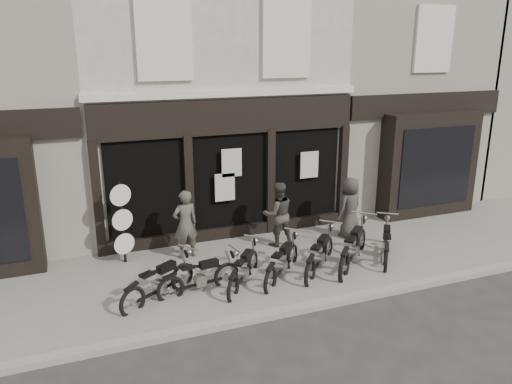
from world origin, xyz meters
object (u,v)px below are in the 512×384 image
object	(u,v)px
motorcycle_0	(159,286)
man_centre	(278,214)
man_left	(185,224)
motorcycle_5	(353,251)
man_right	(350,207)
motorcycle_4	(320,258)
motorcycle_1	(200,280)
advert_sign_post	(123,226)
motorcycle_2	(244,272)
motorcycle_3	(282,265)
motorcycle_6	(386,246)

from	to	relation	value
motorcycle_0	man_centre	world-z (taller)	man_centre
motorcycle_0	man_left	size ratio (longest dim) A/B	1.05
motorcycle_0	motorcycle_5	distance (m)	4.69
man_right	motorcycle_4	bearing A→B (deg)	20.02
motorcycle_1	man_centre	distance (m)	3.18
advert_sign_post	man_centre	bearing A→B (deg)	-23.98
motorcycle_5	advert_sign_post	world-z (taller)	advert_sign_post
motorcycle_2	man_left	xyz separation A→B (m)	(-0.86, 1.87, 0.62)
motorcycle_1	motorcycle_3	distance (m)	1.93
advert_sign_post	motorcycle_5	bearing A→B (deg)	-41.46
man_centre	advert_sign_post	distance (m)	3.94
motorcycle_1	motorcycle_4	distance (m)	2.91
motorcycle_3	man_left	size ratio (longest dim) A/B	0.93
man_left	man_right	size ratio (longest dim) A/B	1.04
motorcycle_0	motorcycle_4	world-z (taller)	motorcycle_4
motorcycle_0	advert_sign_post	size ratio (longest dim) A/B	0.84
motorcycle_2	motorcycle_3	size ratio (longest dim) A/B	1.03
man_centre	motorcycle_2	bearing A→B (deg)	51.21
motorcycle_2	motorcycle_4	distance (m)	1.93
advert_sign_post	man_left	bearing A→B (deg)	-27.68
motorcycle_3	motorcycle_4	world-z (taller)	motorcycle_4
motorcycle_6	motorcycle_4	bearing A→B (deg)	126.78
motorcycle_0	man_right	distance (m)	5.84
man_centre	motorcycle_4	bearing A→B (deg)	103.96
motorcycle_0	motorcycle_6	bearing A→B (deg)	-31.64
motorcycle_3	motorcycle_4	bearing A→B (deg)	-43.55
motorcycle_6	man_left	world-z (taller)	man_left
motorcycle_1	advert_sign_post	world-z (taller)	advert_sign_post
motorcycle_5	motorcycle_6	size ratio (longest dim) A/B	1.04
motorcycle_2	motorcycle_3	xyz separation A→B (m)	(0.94, 0.01, 0.01)
motorcycle_4	motorcycle_2	bearing A→B (deg)	135.46
motorcycle_4	man_right	size ratio (longest dim) A/B	1.01
man_right	man_left	bearing A→B (deg)	-24.93
motorcycle_1	man_left	distance (m)	1.96
motorcycle_1	motorcycle_2	bearing A→B (deg)	-10.47
motorcycle_6	man_right	distance (m)	1.66
motorcycle_1	advert_sign_post	xyz separation A→B (m)	(-1.34, 2.07, 0.69)
motorcycle_5	advert_sign_post	distance (m)	5.59
motorcycle_3	man_centre	xyz separation A→B (m)	(0.66, 1.76, 0.59)
man_left	man_centre	xyz separation A→B (m)	(2.45, -0.10, -0.01)
man_right	advert_sign_post	xyz separation A→B (m)	(-6.03, 0.44, 0.10)
motorcycle_3	man_centre	world-z (taller)	man_centre
motorcycle_4	motorcycle_0	bearing A→B (deg)	134.60
motorcycle_4	man_left	size ratio (longest dim) A/B	0.98
motorcycle_2	motorcycle_5	world-z (taller)	motorcycle_5
advert_sign_post	man_right	bearing A→B (deg)	-23.59
motorcycle_4	advert_sign_post	world-z (taller)	advert_sign_post
motorcycle_0	motorcycle_5	bearing A→B (deg)	-32.52
motorcycle_3	motorcycle_5	xyz separation A→B (m)	(1.88, -0.01, 0.06)
motorcycle_5	man_left	distance (m)	4.16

